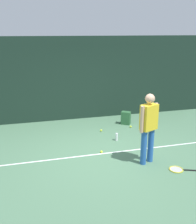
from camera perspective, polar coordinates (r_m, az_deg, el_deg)
The scene contains 10 objects.
ground_plane at distance 7.01m, azimuth 0.85°, elevation -8.78°, with size 12.00×12.00×0.00m, color #4C7556.
back_fence at distance 9.37m, azimuth -4.13°, elevation 7.11°, with size 10.00×0.10×2.89m, color #192D23.
court_line at distance 6.97m, azimuth 0.95°, elevation -8.91°, with size 9.00×0.05×0.00m, color white.
tennis_player at distance 6.27m, azimuth 10.77°, elevation -2.69°, with size 0.50×0.35×1.70m.
tennis_racket at distance 6.48m, azimuth 16.65°, elevation -11.71°, with size 0.63×0.42×0.03m.
backpack at distance 9.08m, azimuth 6.00°, elevation -1.31°, with size 0.37×0.38×0.44m.
tennis_ball_near_player at distance 8.43m, azimuth 0.68°, elevation -3.96°, with size 0.07×0.07×0.07m, color #CCE033.
tennis_ball_by_fence at distance 8.81m, azimuth 7.01°, elevation -3.13°, with size 0.07×0.07×0.07m, color #CCE033.
tennis_ball_mid_court at distance 7.00m, azimuth 0.76°, elevation -8.50°, with size 0.07×0.07×0.07m, color #CCE033.
water_bottle at distance 7.74m, azimuth 4.01°, elevation -5.33°, with size 0.07×0.07×0.22m, color white.
Camera 1 is at (-1.73, -6.07, 3.05)m, focal length 42.68 mm.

